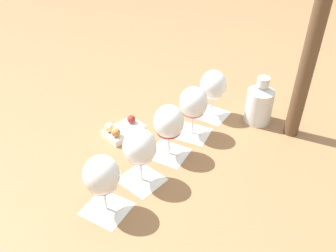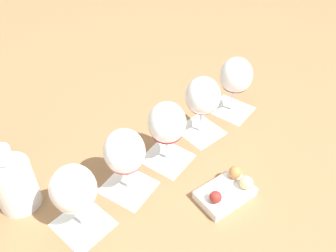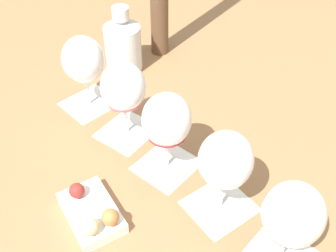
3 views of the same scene
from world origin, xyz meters
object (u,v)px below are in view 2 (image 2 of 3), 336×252
(wine_glass_0, at_px, (74,191))
(snack_dish, at_px, (227,191))
(ceramic_vase, at_px, (13,181))
(wine_glass_2, at_px, (168,125))
(wine_glass_1, at_px, (125,153))
(wine_glass_4, at_px, (236,78))
(wine_glass_3, at_px, (203,98))

(wine_glass_0, xyz_separation_m, snack_dish, (0.10, -0.33, -0.10))
(ceramic_vase, xyz_separation_m, snack_dish, (0.05, -0.49, -0.06))
(ceramic_vase, relative_size, snack_dish, 1.13)
(wine_glass_0, relative_size, snack_dish, 1.15)
(wine_glass_2, bearing_deg, wine_glass_0, 140.96)
(wine_glass_1, height_order, wine_glass_4, same)
(wine_glass_2, bearing_deg, wine_glass_3, -36.78)
(wine_glass_1, bearing_deg, ceramic_vase, 104.18)
(wine_glass_1, relative_size, ceramic_vase, 1.01)
(wine_glass_2, distance_m, wine_glass_3, 0.14)
(wine_glass_4, bearing_deg, snack_dish, 174.64)
(wine_glass_3, distance_m, wine_glass_4, 0.14)
(wine_glass_4, bearing_deg, ceramic_vase, 126.75)
(wine_glass_3, height_order, snack_dish, wine_glass_3)
(wine_glass_1, xyz_separation_m, ceramic_vase, (-0.06, 0.25, -0.04))
(wine_glass_0, height_order, wine_glass_3, same)
(wine_glass_0, bearing_deg, snack_dish, -72.50)
(wine_glass_1, distance_m, wine_glass_2, 0.14)
(wine_glass_4, height_order, ceramic_vase, wine_glass_4)
(wine_glass_1, distance_m, wine_glass_4, 0.42)
(wine_glass_2, height_order, snack_dish, wine_glass_2)
(wine_glass_4, relative_size, ceramic_vase, 1.01)
(wine_glass_1, xyz_separation_m, wine_glass_2, (0.10, -0.09, 0.00))
(wine_glass_2, relative_size, snack_dish, 1.15)
(ceramic_vase, bearing_deg, wine_glass_3, -56.36)
(wine_glass_1, distance_m, ceramic_vase, 0.26)
(wine_glass_3, bearing_deg, wine_glass_4, -42.12)
(wine_glass_3, xyz_separation_m, wine_glass_4, (0.11, -0.10, 0.00))
(wine_glass_0, bearing_deg, wine_glass_1, -37.16)
(wine_glass_4, relative_size, snack_dish, 1.15)
(snack_dish, bearing_deg, ceramic_vase, 96.15)
(ceramic_vase, bearing_deg, wine_glass_2, -63.69)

